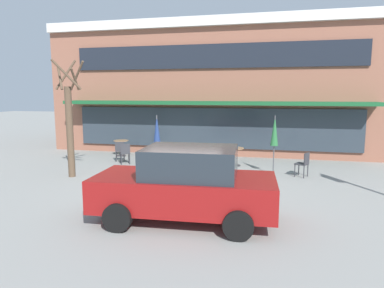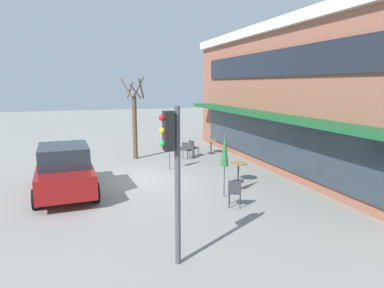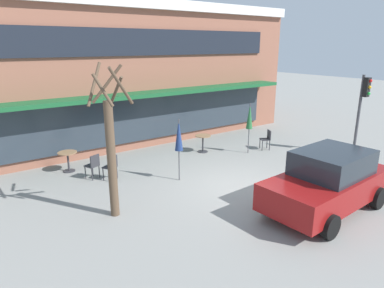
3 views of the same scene
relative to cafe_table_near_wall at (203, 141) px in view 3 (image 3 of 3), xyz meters
name	(u,v)px [view 3 (image 3 of 3)]	position (x,y,z in m)	size (l,w,h in m)	color
ground_plane	(241,187)	(-1.37, -3.89, -0.52)	(80.00, 80.00, 0.00)	gray
building_facade	(114,71)	(-1.37, 6.07, 2.74)	(16.95, 9.10, 6.52)	#935B47
cafe_table_near_wall	(203,141)	(0.00, 0.00, 0.00)	(0.70, 0.70, 0.76)	#333338
cafe_table_streetside	(68,158)	(-5.57, 1.03, 0.00)	(0.70, 0.70, 0.76)	#333338
patio_umbrella_green_folded	(250,117)	(1.54, -1.28, 1.11)	(0.28, 0.28, 2.20)	#4C4C51
patio_umbrella_cream_folded	(179,135)	(-2.68, -2.12, 1.11)	(0.28, 0.28, 2.20)	#4C4C51
cafe_chair_0	(93,164)	(-5.06, -0.21, 0.01)	(0.52, 0.52, 0.89)	#333338
cafe_chair_1	(267,138)	(2.59, -1.38, 0.01)	(0.54, 0.54, 0.89)	#333338
cafe_chair_2	(111,166)	(-4.59, -0.71, 0.01)	(0.54, 0.54, 0.89)	#333338
parked_sedan	(328,181)	(-0.50, -6.46, 0.36)	(4.29, 2.19, 1.76)	maroon
street_tree	(111,149)	(-5.56, -3.19, 1.42)	(1.20, 1.24, 4.18)	brown
traffic_light_pole	(363,101)	(5.32, -4.11, 1.78)	(0.26, 0.44, 3.40)	#47474C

